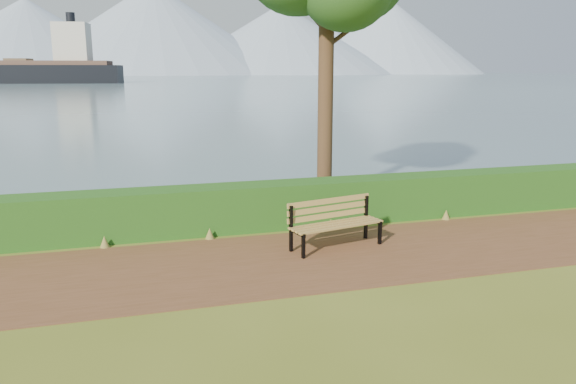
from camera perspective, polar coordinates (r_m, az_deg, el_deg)
name	(u,v)px	position (r m, az deg, el deg)	size (l,w,h in m)	color
ground	(287,266)	(10.22, -0.09, -7.55)	(140.00, 140.00, 0.00)	#525E1A
path	(283,261)	(10.49, -0.55, -6.99)	(40.00, 3.40, 0.01)	#55351D
hedge	(255,206)	(12.49, -3.38, -1.47)	(32.00, 0.85, 1.00)	#1F4914
water	(129,77)	(269.28, -15.81, 11.16)	(700.00, 510.00, 0.00)	slate
mountains	(111,33)	(416.05, -17.57, 15.13)	(585.00, 190.00, 70.00)	#8497B0
bench	(334,220)	(11.19, 4.68, -2.84)	(2.00, 0.98, 0.97)	black
cargo_ship	(1,72)	(161.78, -27.18, 10.81)	(64.15, 19.25, 19.24)	black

